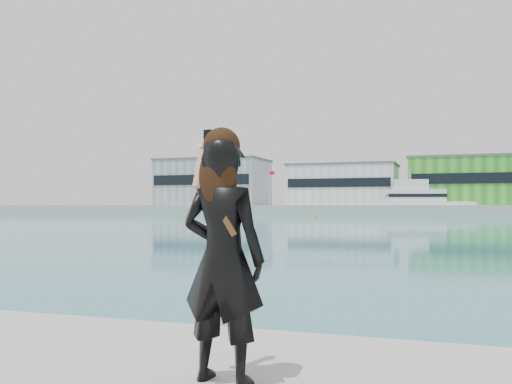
% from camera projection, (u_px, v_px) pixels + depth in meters
% --- Properties ---
extents(far_quay, '(320.00, 40.00, 2.00)m').
position_uv_depth(far_quay, '(443.00, 210.00, 127.45)').
color(far_quay, '#9E9E99').
rests_on(far_quay, ground).
extents(warehouse_grey_left, '(26.52, 16.36, 11.50)m').
position_uv_depth(warehouse_grey_left, '(213.00, 182.00, 143.32)').
color(warehouse_grey_left, gray).
rests_on(warehouse_grey_left, far_quay).
extents(warehouse_white, '(24.48, 15.35, 9.50)m').
position_uv_depth(warehouse_white, '(344.00, 185.00, 132.72)').
color(warehouse_white, silver).
rests_on(warehouse_white, far_quay).
extents(warehouse_green, '(30.60, 16.36, 10.50)m').
position_uv_depth(warehouse_green, '(482.00, 181.00, 123.12)').
color(warehouse_green, '#328E23').
rests_on(warehouse_green, far_quay).
extents(flagpole_left, '(1.28, 0.16, 8.00)m').
position_uv_depth(flagpole_left, '(270.00, 185.00, 131.20)').
color(flagpole_left, silver).
rests_on(flagpole_left, far_quay).
extents(motor_yacht, '(21.09, 10.11, 9.49)m').
position_uv_depth(motor_yacht, '(418.00, 202.00, 116.51)').
color(motor_yacht, white).
rests_on(motor_yacht, ground).
extents(buoy_far, '(0.50, 0.50, 0.50)m').
position_uv_depth(buoy_far, '(183.00, 216.00, 103.43)').
color(buoy_far, yellow).
rests_on(buoy_far, ground).
extents(buoy_extra, '(0.50, 0.50, 0.50)m').
position_uv_depth(buoy_extra, '(315.00, 217.00, 94.59)').
color(buoy_extra, yellow).
rests_on(buoy_extra, ground).
extents(woman, '(0.63, 0.45, 1.74)m').
position_uv_depth(woman, '(222.00, 251.00, 3.85)').
color(woman, black).
rests_on(woman, near_quay).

